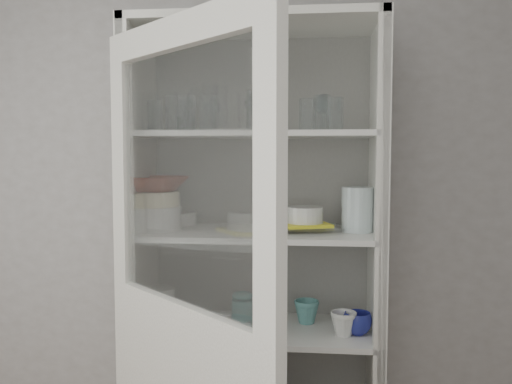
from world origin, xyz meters
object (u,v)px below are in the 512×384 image
Objects in this scene: pantry_cabinet at (258,303)px; teal_jar at (242,308)px; glass_platter at (305,228)px; mug_blue at (357,323)px; goblet_1 at (254,111)px; white_ramekin at (305,215)px; plate_stack_back at (170,218)px; cream_bowl at (156,199)px; goblet_0 at (213,114)px; yellow_trivet at (305,224)px; mug_teal at (307,312)px; terracotta_bowl at (155,184)px; measuring_cups at (237,325)px; mug_white at (343,324)px; grey_bowl_stack at (358,209)px; goblet_3 at (324,112)px; cupboard_door at (185,373)px; white_canister at (161,304)px; plate_stack_front at (156,218)px; goblet_2 at (324,114)px.

teal_jar is (-0.06, -0.00, -0.02)m from pantry_cabinet.
mug_blue is at bearing -18.91° from glass_platter.
goblet_1 reaches higher than glass_platter.
plate_stack_back is at bearing 167.47° from white_ramekin.
cream_bowl is 0.62m from glass_platter.
yellow_trivet is (0.39, -0.07, -0.45)m from goblet_0.
goblet_0 is 1.49× the size of mug_teal.
terracotta_bowl reaches higher than glass_platter.
pantry_cabinet is at bearing 165.13° from yellow_trivet.
mug_white is at bearing -3.14° from measuring_cups.
glass_platter is 0.23m from grey_bowl_stack.
goblet_3 is (0.27, 0.03, 0.81)m from pantry_cabinet.
cupboard_door is at bearing -100.42° from teal_jar.
teal_jar is 0.76× the size of white_canister.
mug_teal is at bearing -5.82° from goblet_1.
mug_teal is at bearing 77.34° from glass_platter.
teal_jar is at bearing -175.01° from goblet_3.
teal_jar is at bearing -156.71° from goblet_1.
glass_platter is (0.20, -0.05, 0.33)m from pantry_cabinet.
glass_platter is 3.05× the size of measuring_cups.
terracotta_bowl is (-0.00, 0.00, 0.14)m from plate_stack_front.
grey_bowl_stack is at bearing -8.51° from pantry_cabinet.
glass_platter is 0.70m from white_canister.
plate_stack_front is 1.39× the size of white_ramekin.
goblet_0 is at bearing 169.79° from glass_platter.
terracotta_bowl is (0.00, 0.00, 0.06)m from cream_bowl.
mug_white is at bearing -8.01° from white_canister.
cream_bowl is 0.79m from mug_teal.
cupboard_door is 0.75m from mug_blue.
plate_stack_back is (-0.40, 0.08, 0.35)m from pantry_cabinet.
goblet_0 is 0.47m from goblet_3.
goblet_1 is 1.59× the size of mug_blue.
pantry_cabinet is at bearing 13.60° from cream_bowl.
goblet_1 is 0.54m from cream_bowl.
goblet_3 is at bearing 10.31° from plate_stack_front.
goblet_1 is 0.29m from goblet_2.
terracotta_bowl is at bearing 179.80° from mug_white.
yellow_trivet is at bearing -0.98° from white_canister.
white_ramekin is (0.22, -0.07, -0.42)m from goblet_1.
white_canister is at bearing -96.27° from plate_stack_back.
cream_bowl is at bearing -177.36° from grey_bowl_stack.
goblet_3 is 0.74× the size of plate_stack_back.
mug_blue is at bearing -1.81° from terracotta_bowl.
plate_stack_front is at bearing -90.00° from white_canister.
mug_white is (0.37, -0.17, -0.84)m from goblet_1.
grey_bowl_stack is at bearing -2.38° from glass_platter.
plate_stack_back reaches higher than mug_teal.
goblet_3 is 1.66× the size of mug_teal.
goblet_0 is at bearing 135.16° from cupboard_door.
pantry_cabinet is 0.56m from plate_stack_front.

